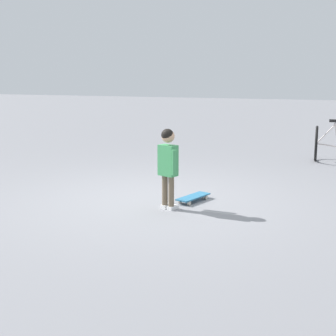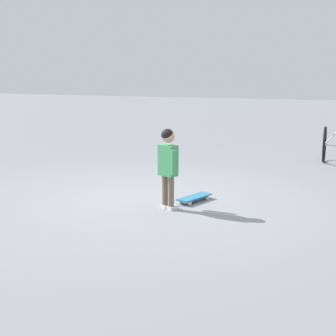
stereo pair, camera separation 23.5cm
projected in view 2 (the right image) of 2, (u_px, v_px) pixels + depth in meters
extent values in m
plane|color=gray|center=(156.00, 200.00, 6.98)|extent=(50.00, 50.00, 0.00)
cylinder|color=brown|center=(165.00, 191.00, 6.50)|extent=(0.08, 0.08, 0.42)
cube|color=white|center=(167.00, 206.00, 6.56)|extent=(0.13, 0.17, 0.05)
cylinder|color=brown|center=(171.00, 192.00, 6.42)|extent=(0.08, 0.08, 0.42)
cube|color=white|center=(173.00, 208.00, 6.49)|extent=(0.13, 0.17, 0.05)
cube|color=#3F9959|center=(168.00, 160.00, 6.38)|extent=(0.28, 0.22, 0.40)
cylinder|color=#3F9959|center=(165.00, 158.00, 6.56)|extent=(0.06, 0.06, 0.32)
cylinder|color=#3F9959|center=(174.00, 163.00, 6.23)|extent=(0.06, 0.06, 0.32)
sphere|color=tan|center=(168.00, 136.00, 6.32)|extent=(0.17, 0.17, 0.17)
sphere|color=black|center=(167.00, 135.00, 6.31)|extent=(0.16, 0.16, 0.16)
cube|color=teal|center=(194.00, 197.00, 6.87)|extent=(0.38, 0.61, 0.02)
cube|color=#B7B7BC|center=(203.00, 195.00, 7.03)|extent=(0.11, 0.07, 0.02)
cube|color=#B7B7BC|center=(185.00, 201.00, 6.72)|extent=(0.11, 0.07, 0.02)
cylinder|color=beige|center=(199.00, 196.00, 7.08)|extent=(0.05, 0.06, 0.06)
cylinder|color=beige|center=(207.00, 198.00, 6.98)|extent=(0.05, 0.06, 0.06)
cylinder|color=beige|center=(181.00, 201.00, 6.77)|extent=(0.05, 0.06, 0.06)
cylinder|color=beige|center=(190.00, 203.00, 6.68)|extent=(0.05, 0.06, 0.06)
torus|color=black|center=(324.00, 144.00, 9.74)|extent=(0.07, 0.71, 0.71)
cylinder|color=#B7B7BC|center=(324.00, 144.00, 9.74)|extent=(0.06, 0.06, 0.06)
cylinder|color=silver|center=(336.00, 146.00, 9.68)|extent=(0.43, 0.04, 0.08)
cylinder|color=silver|center=(334.00, 135.00, 9.65)|extent=(0.35, 0.04, 0.40)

